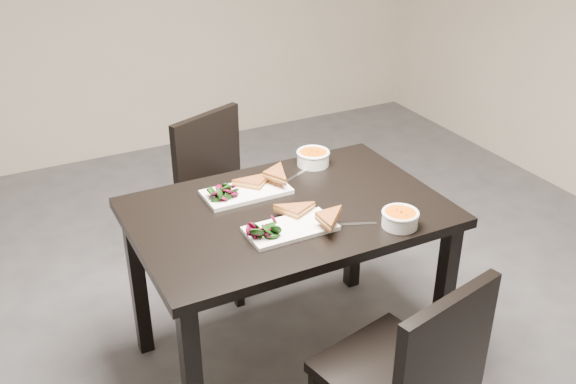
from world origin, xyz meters
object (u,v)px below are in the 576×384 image
object	(u,v)px
table	(288,230)
plate_near	(291,229)
chair_far	(224,188)
soup_bowl_near	(400,218)
plate_far	(247,192)
soup_bowl_far	(313,157)
chair_near	(411,373)

from	to	relation	value
table	plate_near	world-z (taller)	plate_near
chair_far	plate_near	bearing A→B (deg)	-118.40
table	soup_bowl_near	distance (m)	0.45
plate_near	plate_far	xyz separation A→B (m)	(-0.03, 0.33, 0.00)
soup_bowl_near	soup_bowl_far	world-z (taller)	soup_bowl_far
plate_near	soup_bowl_far	distance (m)	0.57
plate_far	soup_bowl_far	bearing A→B (deg)	17.67
chair_far	plate_far	world-z (taller)	chair_far
table	plate_far	xyz separation A→B (m)	(-0.10, 0.18, 0.11)
plate_near	soup_bowl_far	size ratio (longest dim) A/B	2.24
soup_bowl_far	table	bearing A→B (deg)	-132.87
plate_far	plate_near	bearing A→B (deg)	-85.40
table	soup_bowl_near	xyz separation A→B (m)	(0.30, -0.31, 0.13)
soup_bowl_near	soup_bowl_far	size ratio (longest dim) A/B	0.94
soup_bowl_near	chair_near	bearing A→B (deg)	-118.74
table	plate_near	distance (m)	0.20
chair_far	soup_bowl_near	xyz separation A→B (m)	(0.28, -1.06, 0.30)
plate_near	soup_bowl_near	bearing A→B (deg)	-22.62
chair_near	plate_far	world-z (taller)	chair_near
chair_far	soup_bowl_far	size ratio (longest dim) A/B	5.80
soup_bowl_far	chair_near	bearing A→B (deg)	-101.29
table	soup_bowl_far	size ratio (longest dim) A/B	8.19
soup_bowl_far	plate_near	bearing A→B (deg)	-127.35
chair_near	soup_bowl_near	size ratio (longest dim) A/B	6.15
chair_far	soup_bowl_near	distance (m)	1.13
table	soup_bowl_near	world-z (taller)	soup_bowl_near
chair_far	soup_bowl_near	world-z (taller)	chair_far
plate_near	soup_bowl_near	world-z (taller)	soup_bowl_near
soup_bowl_near	plate_far	distance (m)	0.63
soup_bowl_near	plate_near	bearing A→B (deg)	157.38
chair_near	chair_far	world-z (taller)	same
table	chair_near	bearing A→B (deg)	-84.40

